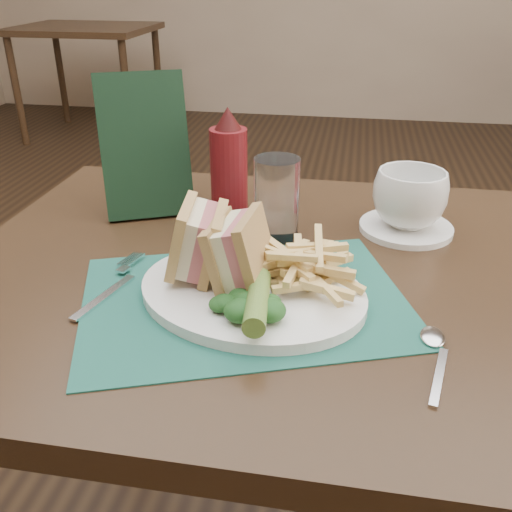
{
  "coord_description": "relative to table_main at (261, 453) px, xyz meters",
  "views": [
    {
      "loc": [
        0.12,
        -1.22,
        1.14
      ],
      "look_at": [
        0.0,
        -0.56,
        0.8
      ],
      "focal_mm": 40.0,
      "sensor_mm": 36.0,
      "label": 1
    }
  ],
  "objects": [
    {
      "name": "sandwich_half_b",
      "position": [
        -0.04,
        -0.09,
        0.44
      ],
      "size": [
        0.08,
        0.1,
        0.1
      ],
      "primitive_type": null,
      "rotation": [
        0.0,
        -0.24,
        -0.09
      ],
      "color": "tan",
      "rests_on": "plate"
    },
    {
      "name": "pickle_spear",
      "position": [
        0.02,
        -0.16,
        0.41
      ],
      "size": [
        0.04,
        0.12,
        0.03
      ],
      "primitive_type": "cylinder",
      "rotation": [
        1.54,
        0.0,
        0.1
      ],
      "color": "#50732C",
      "rests_on": "plate"
    },
    {
      "name": "ketchup_bottle",
      "position": [
        -0.09,
        0.17,
        0.47
      ],
      "size": [
        0.08,
        0.08,
        0.19
      ],
      "primitive_type": null,
      "rotation": [
        0.0,
        0.0,
        -0.25
      ],
      "color": "#5E1014",
      "rests_on": "table_main"
    },
    {
      "name": "plate",
      "position": [
        0.0,
        -0.09,
        0.38
      ],
      "size": [
        0.35,
        0.31,
        0.01
      ],
      "primitive_type": null,
      "rotation": [
        0.0,
        0.0,
        -0.26
      ],
      "color": "white",
      "rests_on": "placemat"
    },
    {
      "name": "wall_back",
      "position": [
        0.0,
        4.0,
        -0.38
      ],
      "size": [
        6.0,
        0.0,
        6.0
      ],
      "primitive_type": "plane",
      "rotation": [
        1.57,
        0.0,
        0.0
      ],
      "color": "tan",
      "rests_on": "ground"
    },
    {
      "name": "coffee_cup",
      "position": [
        0.21,
        0.16,
        0.43
      ],
      "size": [
        0.16,
        0.16,
        0.09
      ],
      "primitive_type": "imported",
      "rotation": [
        0.0,
        0.0,
        0.84
      ],
      "color": "white",
      "rests_on": "saucer"
    },
    {
      "name": "sandwich_half_a",
      "position": [
        -0.1,
        -0.07,
        0.44
      ],
      "size": [
        0.09,
        0.11,
        0.1
      ],
      "primitive_type": null,
      "rotation": [
        0.0,
        0.24,
        0.13
      ],
      "color": "tan",
      "rests_on": "plate"
    },
    {
      "name": "fries_pile",
      "position": [
        0.07,
        -0.07,
        0.42
      ],
      "size": [
        0.18,
        0.2,
        0.06
      ],
      "primitive_type": null,
      "color": "#E0BD70",
      "rests_on": "plate"
    },
    {
      "name": "fork",
      "position": [
        -0.19,
        -0.1,
        0.38
      ],
      "size": [
        0.08,
        0.17,
        0.01
      ],
      "primitive_type": null,
      "rotation": [
        0.0,
        0.0,
        -0.26
      ],
      "color": "silver",
      "rests_on": "placemat"
    },
    {
      "name": "table_bg_left",
      "position": [
        -1.75,
        3.17,
        0.0
      ],
      "size": [
        0.9,
        0.75,
        0.75
      ],
      "primitive_type": null,
      "color": "black",
      "rests_on": "ground"
    },
    {
      "name": "floor",
      "position": [
        0.0,
        0.5,
        -0.38
      ],
      "size": [
        7.0,
        7.0,
        0.0
      ],
      "primitive_type": "plane",
      "color": "black",
      "rests_on": "ground"
    },
    {
      "name": "placemat",
      "position": [
        -0.01,
        -0.1,
        0.38
      ],
      "size": [
        0.49,
        0.42,
        0.0
      ],
      "primitive_type": "cube",
      "rotation": [
        0.0,
        0.0,
        0.35
      ],
      "color": "#1A5347",
      "rests_on": "table_main"
    },
    {
      "name": "check_presenter",
      "position": [
        -0.23,
        0.17,
        0.49
      ],
      "size": [
        0.17,
        0.14,
        0.23
      ],
      "primitive_type": "cube",
      "rotation": [
        -0.31,
        0.0,
        0.42
      ],
      "color": "black",
      "rests_on": "table_main"
    },
    {
      "name": "saucer",
      "position": [
        0.21,
        0.16,
        0.38
      ],
      "size": [
        0.17,
        0.17,
        0.01
      ],
      "primitive_type": "cylinder",
      "rotation": [
        0.0,
        0.0,
        -0.18
      ],
      "color": "white",
      "rests_on": "table_main"
    },
    {
      "name": "kale_garnish",
      "position": [
        0.01,
        -0.15,
        0.41
      ],
      "size": [
        0.11,
        0.08,
        0.03
      ],
      "primitive_type": null,
      "color": "#153A16",
      "rests_on": "plate"
    },
    {
      "name": "drinking_glass",
      "position": [
        0.01,
        0.09,
        0.44
      ],
      "size": [
        0.09,
        0.09,
        0.13
      ],
      "primitive_type": "cylinder",
      "rotation": [
        0.0,
        0.0,
        -0.43
      ],
      "color": "white",
      "rests_on": "table_main"
    },
    {
      "name": "table_main",
      "position": [
        0.0,
        0.0,
        0.0
      ],
      "size": [
        0.9,
        0.75,
        0.75
      ],
      "primitive_type": null,
      "color": "black",
      "rests_on": "ground"
    },
    {
      "name": "spoon",
      "position": [
        0.22,
        -0.19,
        0.38
      ],
      "size": [
        0.07,
        0.15,
        0.01
      ],
      "primitive_type": null,
      "rotation": [
        0.0,
        0.0,
        -0.22
      ],
      "color": "silver",
      "rests_on": "table_main"
    }
  ]
}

